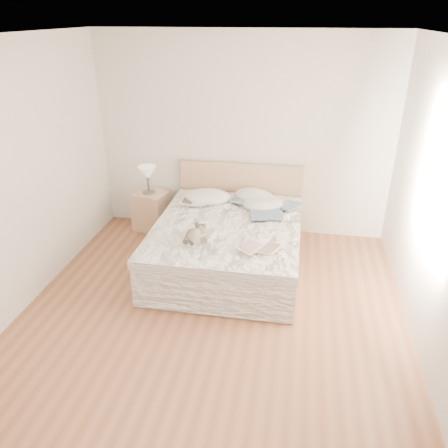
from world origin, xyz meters
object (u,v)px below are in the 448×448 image
at_px(bed, 229,242).
at_px(table_lamp, 148,174).
at_px(photo_book, 195,202).
at_px(childrens_book, 260,248).
at_px(nightstand, 152,211).
at_px(teddy_bear, 194,240).

xyz_separation_m(bed, table_lamp, (-1.28, 0.79, 0.54)).
distance_m(photo_book, childrens_book, 1.45).
xyz_separation_m(table_lamp, childrens_book, (1.72, -1.45, -0.21)).
height_order(nightstand, teddy_bear, teddy_bear).
bearing_deg(table_lamp, bed, -31.58).
distance_m(table_lamp, teddy_bear, 1.76).
relative_size(nightstand, childrens_book, 1.35).
bearing_deg(teddy_bear, childrens_book, 11.29).
bearing_deg(teddy_bear, table_lamp, 137.54).
bearing_deg(childrens_book, photo_book, 157.18).
distance_m(childrens_book, teddy_bear, 0.72).
relative_size(bed, photo_book, 6.07).
distance_m(nightstand, photo_book, 0.91).
bearing_deg(photo_book, teddy_bear, -77.47).
relative_size(bed, teddy_bear, 7.11).
bearing_deg(nightstand, bed, -32.18).
relative_size(table_lamp, photo_book, 1.11).
height_order(photo_book, teddy_bear, teddy_bear).
xyz_separation_m(photo_book, teddy_bear, (0.25, -1.06, 0.02)).
bearing_deg(photo_book, table_lamp, 153.10).
xyz_separation_m(bed, photo_book, (-0.52, 0.41, 0.32)).
height_order(bed, childrens_book, bed).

